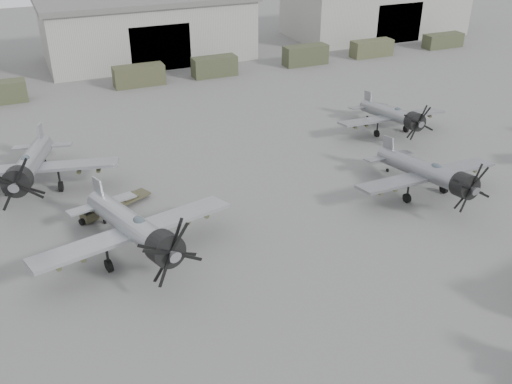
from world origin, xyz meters
TOP-DOWN VIEW (x-y plane):
  - ground at (0.00, 0.00)m, footprint 220.00×220.00m
  - hangar_center at (0.00, 61.96)m, footprint 29.00×14.80m
  - hangar_right at (38.00, 61.96)m, footprint 29.00×14.80m
  - support_truck_2 at (-20.00, 50.00)m, footprint 5.11×2.20m
  - support_truck_3 at (-4.31, 50.00)m, footprint 6.24×2.20m
  - support_truck_4 at (5.62, 50.00)m, footprint 5.78×2.20m
  - support_truck_5 at (18.95, 50.00)m, footprint 6.20×2.20m
  - support_truck_6 at (29.76, 50.00)m, footprint 6.18×2.20m
  - support_truck_7 at (42.68, 50.00)m, footprint 6.25×2.20m
  - aircraft_mid_1 at (-13.09, 12.91)m, footprint 13.87×12.49m
  - aircraft_mid_2 at (10.02, 12.29)m, footprint 12.20×10.97m
  - aircraft_far_0 at (-18.74, 25.56)m, footprint 13.89×12.51m
  - aircraft_far_1 at (15.22, 24.30)m, footprint 11.30×10.16m
  - tug_trailer at (-13.90, 20.07)m, footprint 5.81×3.49m

SIDE VIEW (x-z plane):
  - ground at x=0.00m, z-range 0.00..0.00m
  - tug_trailer at x=-13.90m, z-range -0.15..1.04m
  - support_truck_7 at x=42.68m, z-range 0.00..2.07m
  - support_truck_6 at x=29.76m, z-range 0.00..2.34m
  - support_truck_2 at x=-20.00m, z-range 0.00..2.44m
  - support_truck_3 at x=-4.31m, z-range 0.00..2.50m
  - support_truck_4 at x=5.62m, z-range 0.00..2.52m
  - support_truck_5 at x=18.95m, z-range 0.00..2.64m
  - aircraft_far_1 at x=15.22m, z-range -0.20..4.31m
  - aircraft_mid_2 at x=10.02m, z-range -0.22..4.68m
  - aircraft_mid_1 at x=-13.09m, z-range -0.25..5.26m
  - aircraft_far_0 at x=-18.74m, z-range -0.25..5.28m
  - hangar_center at x=0.00m, z-range 0.02..8.72m
  - hangar_right at x=38.00m, z-range 0.02..8.72m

